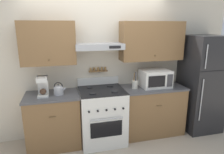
% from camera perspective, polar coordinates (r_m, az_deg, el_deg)
% --- Properties ---
extents(ground_plane, '(16.00, 16.00, 0.00)m').
position_cam_1_polar(ground_plane, '(3.60, -1.89, -19.51)').
color(ground_plane, '#B2A38E').
extents(wall_back, '(5.20, 0.46, 2.55)m').
position_cam_1_polar(wall_back, '(3.62, -3.16, 5.06)').
color(wall_back, beige).
rests_on(wall_back, ground_plane).
extents(counter_left, '(0.88, 0.63, 0.92)m').
position_cam_1_polar(counter_left, '(3.59, -16.28, -11.74)').
color(counter_left, brown).
rests_on(counter_left, ground_plane).
extents(counter_right, '(1.17, 0.63, 0.92)m').
position_cam_1_polar(counter_right, '(3.92, 11.13, -9.11)').
color(counter_right, brown).
rests_on(counter_right, ground_plane).
extents(stove_range, '(0.76, 0.74, 1.09)m').
position_cam_1_polar(stove_range, '(3.58, -2.86, -10.84)').
color(stove_range, white).
rests_on(stove_range, ground_plane).
extents(refrigerator, '(0.68, 0.73, 1.84)m').
position_cam_1_polar(refrigerator, '(4.24, 24.17, -1.73)').
color(refrigerator, '#232326').
rests_on(refrigerator, ground_plane).
extents(tea_kettle, '(0.20, 0.16, 0.21)m').
position_cam_1_polar(tea_kettle, '(3.37, -15.00, -3.51)').
color(tea_kettle, '#B7B7BC').
rests_on(tea_kettle, counter_left).
extents(coffee_maker, '(0.16, 0.24, 0.31)m').
position_cam_1_polar(coffee_maker, '(3.40, -19.15, -2.33)').
color(coffee_maker, white).
rests_on(coffee_maker, counter_left).
extents(microwave, '(0.52, 0.40, 0.31)m').
position_cam_1_polar(microwave, '(3.74, 12.21, -0.40)').
color(microwave, white).
rests_on(microwave, counter_right).
extents(utensil_crock, '(0.10, 0.10, 0.30)m').
position_cam_1_polar(utensil_crock, '(3.59, 6.55, -2.04)').
color(utensil_crock, silver).
rests_on(utensil_crock, counter_right).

